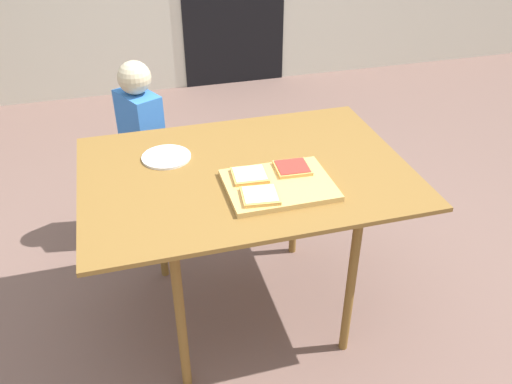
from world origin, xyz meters
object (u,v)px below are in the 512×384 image
at_px(plate_white_left, 166,157).
at_px(pizza_slice_far_right, 292,168).
at_px(pizza_slice_far_left, 250,175).
at_px(cutting_board, 279,185).
at_px(child_left, 143,143).
at_px(pizza_slice_near_left, 260,196).
at_px(dining_table, 246,185).

bearing_deg(plate_white_left, pizza_slice_far_right, -29.77).
relative_size(pizza_slice_far_left, plate_white_left, 0.70).
relative_size(cutting_board, plate_white_left, 1.97).
bearing_deg(cutting_board, pizza_slice_far_left, 143.47).
height_order(pizza_slice_far_right, child_left, child_left).
bearing_deg(pizza_slice_near_left, pizza_slice_far_right, 41.34).
bearing_deg(cutting_board, plate_white_left, 138.02).
height_order(pizza_slice_far_left, plate_white_left, pizza_slice_far_left).
bearing_deg(plate_white_left, pizza_slice_far_left, -43.63).
distance_m(cutting_board, plate_white_left, 0.51).
bearing_deg(pizza_slice_far_left, pizza_slice_far_right, 2.60).
bearing_deg(pizza_slice_far_left, child_left, 112.92).
height_order(dining_table, pizza_slice_far_left, pizza_slice_far_left).
bearing_deg(pizza_slice_far_right, pizza_slice_near_left, -138.66).
bearing_deg(dining_table, child_left, 115.88).
relative_size(cutting_board, pizza_slice_far_left, 2.82).
relative_size(dining_table, pizza_slice_far_left, 9.15).
xyz_separation_m(cutting_board, plate_white_left, (-0.38, 0.34, -0.01)).
bearing_deg(pizza_slice_near_left, child_left, 109.72).
height_order(pizza_slice_far_right, pizza_slice_far_left, same).
xyz_separation_m(dining_table, plate_white_left, (-0.29, 0.18, 0.08)).
bearing_deg(cutting_board, pizza_slice_near_left, -141.50).
height_order(dining_table, plate_white_left, plate_white_left).
bearing_deg(plate_white_left, dining_table, -31.56).
bearing_deg(child_left, pizza_slice_far_left, -67.08).
height_order(dining_table, pizza_slice_near_left, pizza_slice_near_left).
bearing_deg(dining_table, cutting_board, -61.48).
bearing_deg(plate_white_left, pizza_slice_near_left, -55.84).
height_order(plate_white_left, child_left, child_left).
bearing_deg(pizza_slice_near_left, pizza_slice_far_left, 89.75).
bearing_deg(pizza_slice_far_left, pizza_slice_near_left, -90.25).
bearing_deg(dining_table, pizza_slice_far_left, -94.34).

